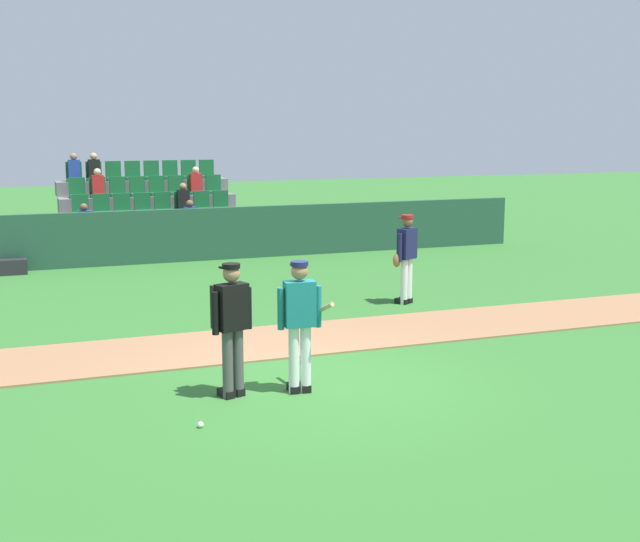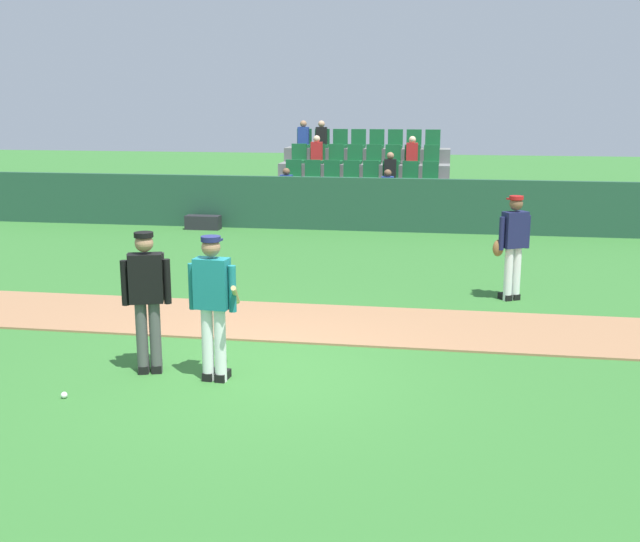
# 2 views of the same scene
# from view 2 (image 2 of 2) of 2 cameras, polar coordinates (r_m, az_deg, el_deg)

# --- Properties ---
(ground_plane) EXTENTS (80.00, 80.00, 0.00)m
(ground_plane) POSITION_cam_2_polar(r_m,az_deg,el_deg) (9.69, -5.58, -7.42)
(ground_plane) COLOR #33702D
(infield_dirt_path) EXTENTS (28.00, 2.04, 0.03)m
(infield_dirt_path) POSITION_cam_2_polar(r_m,az_deg,el_deg) (11.74, -2.79, -3.72)
(infield_dirt_path) COLOR #9E704C
(infield_dirt_path) RESTS_ON ground
(dugout_fence) EXTENTS (20.00, 0.16, 1.36)m
(dugout_fence) POSITION_cam_2_polar(r_m,az_deg,el_deg) (19.91, 2.39, 4.95)
(dugout_fence) COLOR #234C38
(dugout_fence) RESTS_ON ground
(stadium_bleachers) EXTENTS (5.00, 3.80, 2.70)m
(stadium_bleachers) POSITION_cam_2_polar(r_m,az_deg,el_deg) (22.17, 3.09, 5.89)
(stadium_bleachers) COLOR slate
(stadium_bleachers) RESTS_ON ground
(batter_teal_jersey) EXTENTS (0.67, 0.79, 1.76)m
(batter_teal_jersey) POSITION_cam_2_polar(r_m,az_deg,el_deg) (9.15, -7.88, -2.32)
(batter_teal_jersey) COLOR white
(batter_teal_jersey) RESTS_ON ground
(umpire_home_plate) EXTENTS (0.57, 0.40, 1.76)m
(umpire_home_plate) POSITION_cam_2_polar(r_m,az_deg,el_deg) (9.58, -12.67, -1.66)
(umpire_home_plate) COLOR #4C4C4C
(umpire_home_plate) RESTS_ON ground
(runner_navy_jersey) EXTENTS (0.64, 0.43, 1.76)m
(runner_navy_jersey) POSITION_cam_2_polar(r_m,az_deg,el_deg) (13.20, 14.05, 1.96)
(runner_navy_jersey) COLOR white
(runner_navy_jersey) RESTS_ON ground
(baseball) EXTENTS (0.07, 0.07, 0.07)m
(baseball) POSITION_cam_2_polar(r_m,az_deg,el_deg) (9.28, -18.36, -8.69)
(baseball) COLOR white
(baseball) RESTS_ON ground
(equipment_bag) EXTENTS (0.90, 0.36, 0.36)m
(equipment_bag) POSITION_cam_2_polar(r_m,az_deg,el_deg) (20.37, -8.62, 3.57)
(equipment_bag) COLOR #232328
(equipment_bag) RESTS_ON ground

